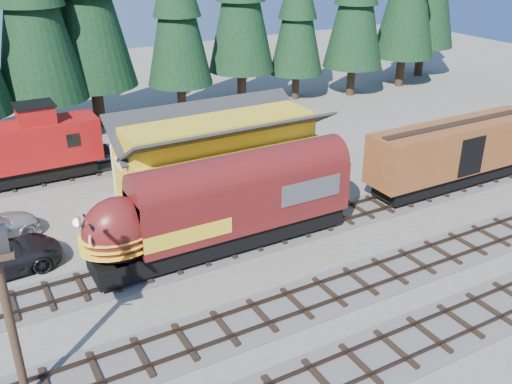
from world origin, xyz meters
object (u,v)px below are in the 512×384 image
boxcar (454,152)px  utility_pole (1,276)px  locomotive (217,212)px  caboose (27,148)px  depot (221,149)px

boxcar → utility_pole: size_ratio=1.38×
locomotive → caboose: caboose is taller
locomotive → depot: bearing=62.3°
boxcar → caboose: size_ratio=1.35×
locomotive → boxcar: 16.78m
depot → caboose: size_ratio=1.37×
depot → locomotive: size_ratio=0.89×
locomotive → utility_pole: utility_pole is taller
locomotive → utility_pole: (-10.45, -5.96, 2.89)m
boxcar → utility_pole: utility_pole is taller
depot → boxcar: size_ratio=1.02×
utility_pole → caboose: bearing=84.5°
locomotive → caboose: size_ratio=1.54×
depot → utility_pole: bearing=-138.0°
depot → utility_pole: 18.77m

